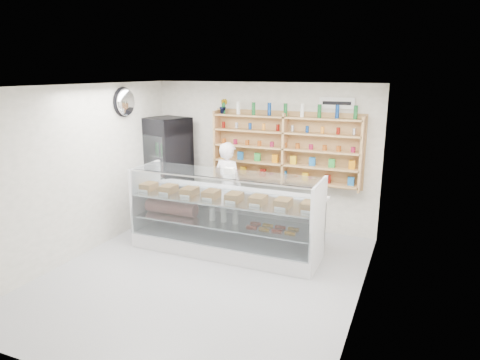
% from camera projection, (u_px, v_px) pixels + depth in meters
% --- Properties ---
extents(room, '(5.00, 5.00, 5.00)m').
position_uv_depth(room, '(202.00, 186.00, 6.11)').
color(room, '#AAAAAF').
rests_on(room, ground).
extents(display_counter, '(3.20, 0.96, 1.39)m').
position_uv_depth(display_counter, '(226.00, 230.00, 7.25)').
color(display_counter, white).
rests_on(display_counter, floor).
extents(shop_worker, '(0.71, 0.56, 1.72)m').
position_uv_depth(shop_worker, '(228.00, 186.00, 8.17)').
color(shop_worker, white).
rests_on(shop_worker, floor).
extents(drinks_cooler, '(0.94, 0.93, 2.10)m').
position_uv_depth(drinks_cooler, '(168.00, 169.00, 8.69)').
color(drinks_cooler, black).
rests_on(drinks_cooler, floor).
extents(wall_shelving, '(2.84, 0.28, 1.33)m').
position_uv_depth(wall_shelving, '(284.00, 149.00, 7.96)').
color(wall_shelving, '#AE7A52').
rests_on(wall_shelving, back_wall).
extents(potted_plant, '(0.16, 0.14, 0.29)m').
position_uv_depth(potted_plant, '(223.00, 106.00, 8.25)').
color(potted_plant, '#1E6626').
rests_on(potted_plant, wall_shelving).
extents(security_mirror, '(0.15, 0.50, 0.50)m').
position_uv_depth(security_mirror, '(126.00, 102.00, 7.75)').
color(security_mirror, silver).
rests_on(security_mirror, left_wall).
extents(wall_sign, '(0.62, 0.03, 0.20)m').
position_uv_depth(wall_sign, '(337.00, 103.00, 7.52)').
color(wall_sign, white).
rests_on(wall_sign, back_wall).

